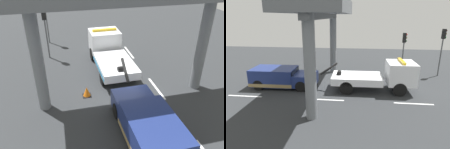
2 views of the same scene
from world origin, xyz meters
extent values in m
cube|color=#2D3033|center=(0.00, 0.00, -0.05)|extent=(60.00, 40.00, 0.10)
cube|color=silver|center=(0.00, -2.25, 0.00)|extent=(2.60, 0.16, 0.01)
cube|color=silver|center=(6.00, -2.25, 0.00)|extent=(2.60, 0.16, 0.01)
cube|color=white|center=(2.13, -0.02, 0.93)|extent=(3.87, 2.45, 0.55)
cube|color=white|center=(5.46, 0.03, 1.48)|extent=(2.08, 2.33, 1.65)
cube|color=black|center=(6.07, 0.04, 1.84)|extent=(0.09, 2.21, 0.66)
cube|color=#196B9E|center=(2.11, 1.19, 0.84)|extent=(3.65, 0.07, 0.20)
cylinder|color=black|center=(-0.06, -0.05, 1.66)|extent=(1.42, 0.20, 1.07)
cylinder|color=black|center=(0.74, -0.04, 1.32)|extent=(0.37, 0.46, 0.36)
cube|color=yellow|center=(5.46, 0.03, 2.38)|extent=(0.27, 1.92, 0.16)
cylinder|color=black|center=(5.24, 1.07, 0.50)|extent=(1.00, 0.33, 1.00)
cylinder|color=black|center=(5.27, -1.01, 0.50)|extent=(1.00, 0.33, 1.00)
cylinder|color=black|center=(1.35, 1.01, 0.50)|extent=(1.00, 0.33, 1.00)
cylinder|color=black|center=(1.38, -1.07, 0.50)|extent=(1.00, 0.33, 1.00)
cube|color=navy|center=(-4.61, -0.01, 0.91)|extent=(3.49, 2.25, 1.35)
cube|color=navy|center=(-2.01, 0.03, 0.71)|extent=(1.76, 2.14, 0.95)
cube|color=black|center=(-2.86, 0.02, 1.20)|extent=(0.09, 1.94, 0.59)
cube|color=#9E8451|center=(-4.61, -0.01, 0.41)|extent=(3.51, 2.27, 0.28)
cylinder|color=black|center=(-2.18, 0.99, 0.42)|extent=(0.84, 0.29, 0.84)
cylinder|color=black|center=(-2.15, -0.93, 0.42)|extent=(0.84, 0.29, 0.84)
cylinder|color=slate|center=(-0.35, 4.75, 2.90)|extent=(0.65, 0.65, 5.80)
cylinder|color=slate|center=(-0.35, -4.75, 2.90)|extent=(0.65, 0.65, 5.80)
cube|color=#4A4E52|center=(-0.35, 0.00, 5.62)|extent=(0.50, 11.11, 0.36)
cylinder|color=#515456|center=(6.50, 4.50, 1.60)|extent=(0.12, 0.12, 3.20)
cube|color=black|center=(6.50, 4.50, 3.65)|extent=(0.28, 0.32, 0.90)
sphere|color=red|center=(6.66, 4.50, 3.95)|extent=(0.18, 0.18, 0.18)
sphere|color=#3A2D06|center=(6.66, 4.50, 3.65)|extent=(0.18, 0.18, 0.18)
sphere|color=black|center=(6.66, 4.50, 3.35)|extent=(0.18, 0.18, 0.18)
cylinder|color=#515456|center=(10.00, 4.50, 1.80)|extent=(0.12, 0.12, 3.59)
sphere|color=green|center=(10.16, 4.50, 3.74)|extent=(0.18, 0.18, 0.18)
cone|color=orange|center=(0.22, 2.28, 0.31)|extent=(0.47, 0.47, 0.62)
cube|color=black|center=(0.22, 2.28, 0.01)|extent=(0.52, 0.52, 0.03)
camera|label=1|loc=(-11.45, 3.51, 8.03)|focal=36.44mm
camera|label=2|loc=(2.20, -14.46, 5.67)|focal=30.81mm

